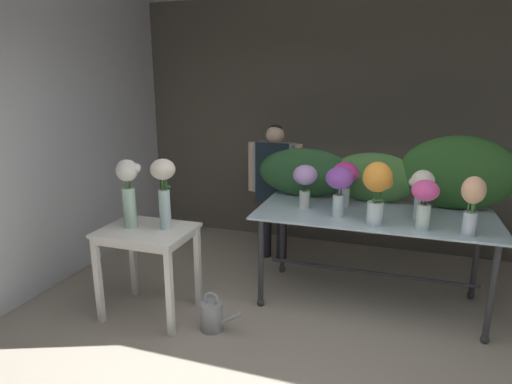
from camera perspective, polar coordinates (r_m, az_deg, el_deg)
The scene contains 17 objects.
ground_plane at distance 4.21m, azimuth 8.54°, elevation -14.03°, with size 7.14×7.14×0.00m, color #9E9384.
wall_back at distance 5.33m, azimuth 12.25°, elevation 8.67°, with size 5.32×0.12×2.96m, color #5B564C.
wall_left at distance 4.91m, azimuth -23.23°, elevation 7.33°, with size 0.12×3.37×2.96m, color silver.
display_table_glass at distance 3.98m, azimuth 15.18°, elevation -4.39°, with size 2.05×0.95×0.87m.
side_table_white at distance 3.79m, azimuth -14.16°, elevation -6.27°, with size 0.75×0.59×0.79m.
florist at distance 4.79m, azimuth 2.45°, elevation 1.85°, with size 0.61×0.24×1.53m.
foliage_backdrop at distance 4.22m, azimuth 18.16°, elevation 2.27°, with size 2.36×0.29×0.67m.
vase_magenta_hydrangea at distance 4.02m, azimuth 11.70°, elevation 1.85°, with size 0.24×0.23×0.42m.
vase_lilac_peonies at distance 3.93m, azimuth 6.50°, elevation 1.59°, with size 0.22×0.22×0.40m.
vase_violet_ranunculus at distance 3.69m, azimuth 10.99°, elevation 1.04°, with size 0.23×0.23×0.44m.
vase_peach_carnations at distance 3.57m, azimuth 26.72°, elevation -1.05°, with size 0.17×0.17×0.46m.
vase_ivory_dahlias at distance 3.83m, azimuth 21.04°, elevation 0.23°, with size 0.20×0.19×0.42m.
vase_fuchsia_tulips at distance 3.57m, azimuth 21.43°, elevation -0.92°, with size 0.21×0.21×0.40m.
vase_sunset_snapdragons at distance 3.54m, azimuth 15.73°, elevation 0.64°, with size 0.24×0.23×0.52m.
vase_white_roses_tall at distance 3.74m, azimuth -16.49°, elevation 0.27°, with size 0.20×0.18×0.58m.
vase_cream_lisianthus_tall at distance 3.62m, azimuth -12.10°, elevation 0.99°, with size 0.22×0.20×0.59m.
watering_can at distance 3.70m, azimuth -5.82°, elevation -15.97°, with size 0.35×0.18×0.34m.
Camera 1 is at (0.57, -2.03, 2.01)m, focal length 30.24 mm.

